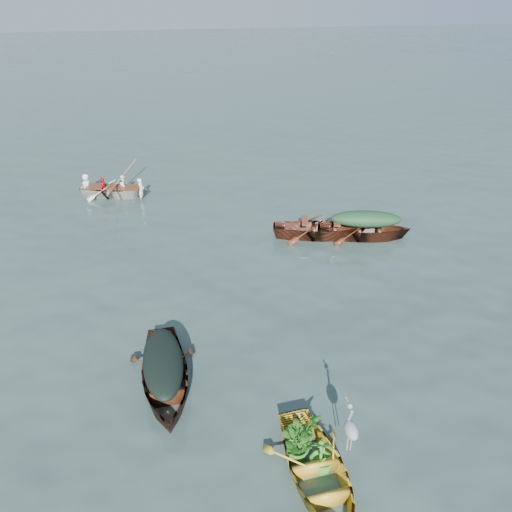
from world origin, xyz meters
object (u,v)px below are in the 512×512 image
(yellow_dinghy, at_px, (317,483))
(green_tarp_boat, at_px, (364,238))
(rowed_boat, at_px, (115,197))
(open_wooden_boat, at_px, (319,237))
(heron, at_px, (350,437))
(dark_covered_boat, at_px, (166,387))

(yellow_dinghy, xyz_separation_m, green_tarp_boat, (3.95, 8.35, 0.00))
(green_tarp_boat, xyz_separation_m, rowed_boat, (-8.20, 4.86, 0.00))
(green_tarp_boat, bearing_deg, yellow_dinghy, 167.18)
(rowed_boat, bearing_deg, green_tarp_boat, -107.06)
(yellow_dinghy, bearing_deg, open_wooden_boat, 68.14)
(rowed_boat, bearing_deg, yellow_dinghy, -148.58)
(rowed_boat, relative_size, heron, 4.00)
(dark_covered_boat, relative_size, rowed_boat, 1.07)
(dark_covered_boat, xyz_separation_m, rowed_boat, (-1.75, 10.50, 0.00))
(yellow_dinghy, bearing_deg, rowed_boat, 102.39)
(dark_covered_boat, bearing_deg, heron, -43.11)
(yellow_dinghy, bearing_deg, heron, 5.19)
(open_wooden_boat, xyz_separation_m, rowed_boat, (-6.80, 4.55, 0.00))
(green_tarp_boat, height_order, rowed_boat, green_tarp_boat)
(dark_covered_boat, bearing_deg, green_tarp_boat, 38.72)
(rowed_boat, bearing_deg, dark_covered_boat, -156.93)
(rowed_boat, bearing_deg, open_wooden_boat, -110.18)
(yellow_dinghy, xyz_separation_m, rowed_boat, (-4.25, 13.21, 0.00))
(open_wooden_boat, bearing_deg, rowed_boat, 68.32)
(yellow_dinghy, relative_size, green_tarp_boat, 0.82)
(yellow_dinghy, distance_m, open_wooden_boat, 9.03)
(open_wooden_boat, bearing_deg, green_tarp_boat, -90.41)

